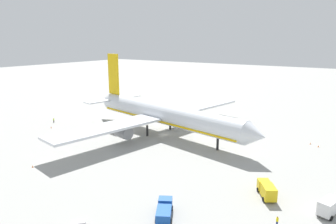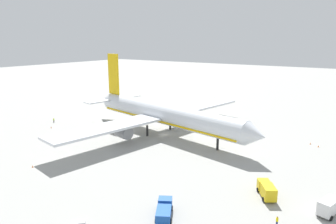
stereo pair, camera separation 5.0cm
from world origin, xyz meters
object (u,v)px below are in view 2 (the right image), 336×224
at_px(traffic_cone_4, 33,166).
at_px(ground_worker_2, 54,120).
at_px(service_truck_0, 329,206).
at_px(service_truck_2, 267,190).
at_px(airliner, 163,114).
at_px(service_truck_1, 164,210).
at_px(traffic_cone_3, 318,146).
at_px(ground_worker_3, 277,221).
at_px(traffic_cone_1, 149,101).
at_px(traffic_cone_0, 51,127).
at_px(traffic_cone_2, 310,143).

bearing_deg(traffic_cone_4, ground_worker_2, 137.51).
distance_m(service_truck_0, service_truck_2, 11.01).
height_order(airliner, service_truck_1, airliner).
xyz_separation_m(service_truck_1, traffic_cone_3, (16.30, 54.68, -0.98)).
xyz_separation_m(service_truck_1, ground_worker_2, (-70.93, 29.16, -0.42)).
relative_size(ground_worker_2, ground_worker_3, 0.94).
bearing_deg(traffic_cone_1, service_truck_2, -39.39).
height_order(airliner, service_truck_0, airliner).
distance_m(service_truck_2, ground_worker_3, 9.88).
xyz_separation_m(service_truck_1, traffic_cone_4, (-38.77, -0.30, -0.98)).
relative_size(airliner, traffic_cone_4, 140.13).
height_order(traffic_cone_0, traffic_cone_1, same).
xyz_separation_m(airliner, ground_worker_2, (-42.24, -11.23, -5.78)).
distance_m(airliner, traffic_cone_2, 45.80).
height_order(ground_worker_2, traffic_cone_0, ground_worker_2).
xyz_separation_m(service_truck_0, ground_worker_3, (-6.60, -8.59, -0.73)).
xyz_separation_m(traffic_cone_0, traffic_cone_1, (-0.83, 57.76, 0.00)).
relative_size(service_truck_0, service_truck_2, 0.85).
distance_m(airliner, service_truck_0, 57.73).
height_order(service_truck_1, ground_worker_2, service_truck_1).
bearing_deg(traffic_cone_3, airliner, -162.38).
bearing_deg(traffic_cone_1, ground_worker_2, -95.64).
xyz_separation_m(ground_worker_2, ground_worker_3, (88.08, -21.00, 0.06)).
bearing_deg(service_truck_2, traffic_cone_0, 175.08).
distance_m(airliner, ground_worker_2, 44.09).
height_order(airliner, ground_worker_3, airliner).
distance_m(airliner, traffic_cone_3, 47.62).
bearing_deg(ground_worker_3, traffic_cone_1, 138.53).
distance_m(ground_worker_3, traffic_cone_1, 110.65).
distance_m(airliner, traffic_cone_4, 42.40).
bearing_deg(traffic_cone_3, service_truck_2, -95.40).
distance_m(service_truck_1, ground_worker_3, 18.99).
height_order(airliner, ground_worker_2, airliner).
relative_size(traffic_cone_2, traffic_cone_3, 1.00).
height_order(service_truck_0, traffic_cone_0, service_truck_0).
bearing_deg(traffic_cone_1, airliner, -47.90).
height_order(airliner, service_truck_2, airliner).
relative_size(airliner, ground_worker_2, 46.53).
bearing_deg(airliner, service_truck_0, -24.27).
height_order(traffic_cone_1, traffic_cone_3, same).
relative_size(service_truck_1, traffic_cone_2, 12.60).
bearing_deg(airliner, ground_worker_2, -165.11).
distance_m(traffic_cone_2, traffic_cone_4, 77.11).
bearing_deg(service_truck_2, ground_worker_3, -63.41).
xyz_separation_m(ground_worker_3, traffic_cone_3, (-0.85, 46.52, -0.62)).
height_order(service_truck_1, ground_worker_3, service_truck_1).
distance_m(ground_worker_2, ground_worker_3, 90.55).
bearing_deg(service_truck_1, ground_worker_3, 25.44).
bearing_deg(traffic_cone_4, traffic_cone_1, 108.28).
bearing_deg(airliner, service_truck_1, -54.62).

